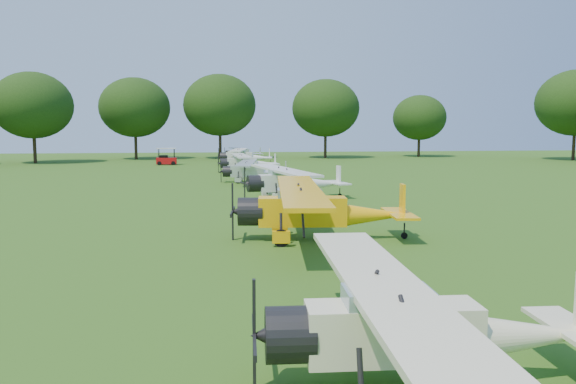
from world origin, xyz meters
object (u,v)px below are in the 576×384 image
(aircraft_2, at_px, (316,207))
(aircraft_5, at_px, (246,161))
(aircraft_7, at_px, (242,152))
(aircraft_6, at_px, (243,155))
(aircraft_4, at_px, (253,170))
(aircraft_1, at_px, (419,322))
(aircraft_3, at_px, (292,180))
(golf_cart, at_px, (166,159))

(aircraft_2, distance_m, aircraft_5, 36.15)
(aircraft_2, relative_size, aircraft_7, 1.29)
(aircraft_6, bearing_deg, aircraft_4, -83.10)
(aircraft_1, xyz_separation_m, aircraft_2, (0.69, 13.28, 0.21))
(aircraft_3, distance_m, aircraft_6, 34.70)
(aircraft_1, xyz_separation_m, aircraft_4, (0.03, 38.50, -0.08))
(aircraft_3, bearing_deg, aircraft_1, -103.35)
(aircraft_3, bearing_deg, aircraft_4, 88.12)
(aircraft_5, distance_m, aircraft_7, 25.30)
(aircraft_5, bearing_deg, aircraft_6, 85.32)
(aircraft_1, xyz_separation_m, golf_cart, (-9.04, 63.44, -0.46))
(aircraft_4, bearing_deg, aircraft_5, 97.02)
(aircraft_7, xyz_separation_m, golf_cart, (-10.29, -11.27, -0.36))
(aircraft_2, xyz_separation_m, aircraft_3, (0.98, 13.44, -0.11))
(aircraft_5, bearing_deg, aircraft_1, -92.84)
(aircraft_2, relative_size, aircraft_4, 1.26)
(aircraft_2, xyz_separation_m, aircraft_5, (-0.48, 36.15, -0.20))
(golf_cart, bearing_deg, aircraft_2, -79.26)
(aircraft_1, relative_size, aircraft_2, 0.85)
(aircraft_5, xyz_separation_m, golf_cart, (-9.25, 14.01, -0.46))
(aircraft_1, distance_m, aircraft_6, 61.41)
(aircraft_2, height_order, aircraft_7, aircraft_2)
(aircraft_2, bearing_deg, aircraft_6, 96.14)
(aircraft_1, height_order, aircraft_5, aircraft_5)
(aircraft_7, distance_m, golf_cart, 15.27)
(aircraft_1, height_order, aircraft_4, aircraft_1)
(aircraft_2, distance_m, golf_cart, 51.09)
(aircraft_1, relative_size, aircraft_3, 0.92)
(aircraft_3, xyz_separation_m, golf_cart, (-10.70, 36.71, -0.55))
(aircraft_6, bearing_deg, aircraft_5, -83.64)
(aircraft_3, distance_m, aircraft_4, 11.88)
(aircraft_1, distance_m, golf_cart, 64.08)
(aircraft_4, distance_m, aircraft_7, 36.24)
(aircraft_3, height_order, aircraft_6, aircraft_3)
(aircraft_2, xyz_separation_m, golf_cart, (-9.73, 50.15, -0.66))
(aircraft_7, bearing_deg, aircraft_1, -100.38)
(aircraft_4, bearing_deg, aircraft_3, -74.13)
(aircraft_1, distance_m, aircraft_7, 74.72)
(aircraft_5, bearing_deg, aircraft_3, -88.93)
(golf_cart, bearing_deg, aircraft_4, -70.25)
(aircraft_5, distance_m, golf_cart, 16.79)
(aircraft_6, bearing_deg, aircraft_1, -82.17)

